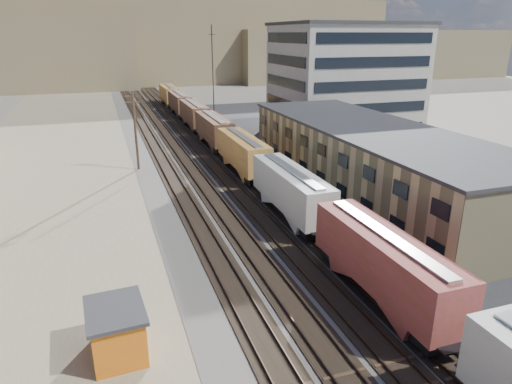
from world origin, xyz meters
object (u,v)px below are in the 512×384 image
object	(u,v)px
freight_train	(227,139)
utility_pole_north	(135,129)
maintenance_shed	(117,331)
parked_car_white	(511,232)
parked_car_blue	(336,143)

from	to	relation	value
freight_train	utility_pole_north	world-z (taller)	utility_pole_north
maintenance_shed	parked_car_white	size ratio (longest dim) A/B	0.84
freight_train	parked_car_white	bearing A→B (deg)	-65.35
maintenance_shed	parked_car_white	bearing A→B (deg)	7.80
maintenance_shed	utility_pole_north	bearing A→B (deg)	83.32
maintenance_shed	parked_car_white	distance (m)	32.37
utility_pole_north	parked_car_blue	world-z (taller)	utility_pole_north
utility_pole_north	parked_car_blue	distance (m)	30.16
freight_train	parked_car_white	world-z (taller)	freight_train
utility_pole_north	parked_car_white	size ratio (longest dim) A/B	2.04
freight_train	maintenance_shed	bearing A→B (deg)	-113.48
freight_train	maintenance_shed	distance (m)	41.62
freight_train	parked_car_blue	bearing A→B (deg)	2.49
utility_pole_north	parked_car_white	world-z (taller)	utility_pole_north
utility_pole_north	parked_car_white	xyz separation A→B (m)	(27.79, -32.07, -4.49)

